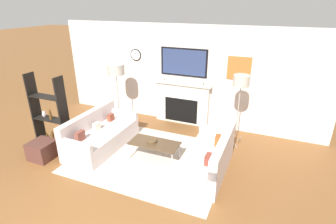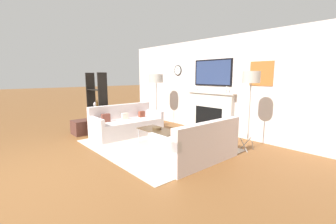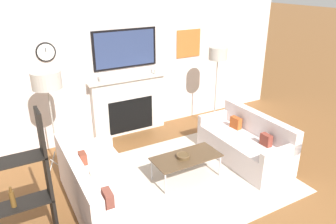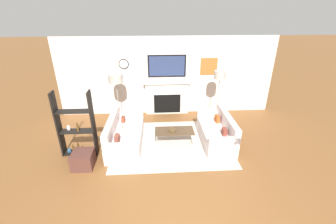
{
  "view_description": "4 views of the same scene",
  "coord_description": "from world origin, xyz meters",
  "views": [
    {
      "loc": [
        2.27,
        -1.84,
        3.21
      ],
      "look_at": [
        0.19,
        3.16,
        0.93
      ],
      "focal_mm": 28.0,
      "sensor_mm": 36.0,
      "label": 1
    },
    {
      "loc": [
        4.06,
        -0.56,
        1.64
      ],
      "look_at": [
        0.01,
        2.99,
        0.77
      ],
      "focal_mm": 24.0,
      "sensor_mm": 36.0,
      "label": 2
    },
    {
      "loc": [
        -2.37,
        -1.11,
        3.01
      ],
      "look_at": [
        0.06,
        3.16,
        0.96
      ],
      "focal_mm": 35.0,
      "sensor_mm": 36.0,
      "label": 3
    },
    {
      "loc": [
        -0.43,
        -2.83,
        3.51
      ],
      "look_at": [
        -0.06,
        3.18,
        0.72
      ],
      "focal_mm": 24.0,
      "sensor_mm": 36.0,
      "label": 4
    }
  ],
  "objects": [
    {
      "name": "floor_lamp_left",
      "position": [
        -1.62,
        3.93,
        1.54
      ],
      "size": [
        0.45,
        0.45,
        1.7
      ],
      "color": "#9E998E",
      "rests_on": "ground_plane"
    },
    {
      "name": "ground_plane",
      "position": [
        0.0,
        0.0,
        0.0
      ],
      "size": [
        60.0,
        60.0,
        0.0
      ],
      "primitive_type": "plane",
      "color": "brown"
    },
    {
      "name": "floor_lamp_right",
      "position": [
        1.62,
        3.93,
        1.58
      ],
      "size": [
        0.36,
        0.36,
        1.74
      ],
      "color": "#9E998E",
      "rests_on": "ground_plane"
    },
    {
      "name": "shelf_unit",
      "position": [
        -2.45,
        2.27,
        0.75
      ],
      "size": [
        0.9,
        0.28,
        1.73
      ],
      "color": "black",
      "rests_on": "ground_plane"
    },
    {
      "name": "coffee_table",
      "position": [
        0.09,
        2.63,
        0.37
      ],
      "size": [
        1.09,
        0.52,
        0.39
      ],
      "color": "#4C3823",
      "rests_on": "ground_plane"
    },
    {
      "name": "ottoman",
      "position": [
        -2.2,
        1.7,
        0.2
      ],
      "size": [
        0.5,
        0.5,
        0.4
      ],
      "color": "#512E26",
      "rests_on": "ground_plane"
    },
    {
      "name": "area_rug",
      "position": [
        0.0,
        2.61,
        0.01
      ],
      "size": [
        3.23,
        2.56,
        0.01
      ],
      "color": "beige",
      "rests_on": "ground_plane"
    },
    {
      "name": "couch_left",
      "position": [
        -1.32,
        2.61,
        0.29
      ],
      "size": [
        0.9,
        1.91,
        0.83
      ],
      "color": "silver",
      "rests_on": "ground_plane"
    },
    {
      "name": "couch_right",
      "position": [
        1.31,
        2.61,
        0.29
      ],
      "size": [
        0.79,
        1.72,
        0.82
      ],
      "color": "silver",
      "rests_on": "ground_plane"
    },
    {
      "name": "fireplace_wall",
      "position": [
        0.0,
        4.74,
        1.23
      ],
      "size": [
        7.49,
        0.28,
        2.7
      ],
      "color": "beige",
      "rests_on": "ground_plane"
    },
    {
      "name": "decorative_bowl",
      "position": [
        0.03,
        2.63,
        0.42
      ],
      "size": [
        0.22,
        0.22,
        0.06
      ],
      "color": "#513C22",
      "rests_on": "coffee_table"
    }
  ]
}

